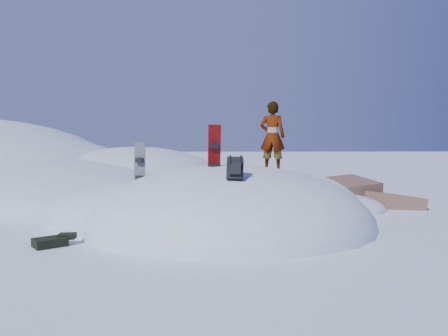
{
  "coord_description": "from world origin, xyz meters",
  "views": [
    {
      "loc": [
        -0.45,
        -10.4,
        2.13
      ],
      "look_at": [
        -0.09,
        0.3,
        1.41
      ],
      "focal_mm": 35.0,
      "sensor_mm": 36.0,
      "label": 1
    }
  ],
  "objects_px": {
    "snowboard_red": "(214,158)",
    "snowboard_dark": "(140,171)",
    "person": "(272,136)",
    "backpack": "(235,169)"
  },
  "relations": [
    {
      "from": "backpack",
      "to": "person",
      "type": "bearing_deg",
      "value": 68.66
    },
    {
      "from": "snowboard_red",
      "to": "snowboard_dark",
      "type": "height_order",
      "value": "snowboard_red"
    },
    {
      "from": "snowboard_red",
      "to": "snowboard_dark",
      "type": "bearing_deg",
      "value": 150.94
    },
    {
      "from": "snowboard_dark",
      "to": "person",
      "type": "xyz_separation_m",
      "value": [
        3.25,
        0.15,
        0.84
      ]
    },
    {
      "from": "person",
      "to": "snowboard_red",
      "type": "bearing_deg",
      "value": 40.45
    },
    {
      "from": "snowboard_dark",
      "to": "person",
      "type": "distance_m",
      "value": 3.36
    },
    {
      "from": "backpack",
      "to": "snowboard_dark",
      "type": "bearing_deg",
      "value": 150.78
    },
    {
      "from": "snowboard_dark",
      "to": "person",
      "type": "relative_size",
      "value": 0.84
    },
    {
      "from": "snowboard_red",
      "to": "backpack",
      "type": "distance_m",
      "value": 1.3
    },
    {
      "from": "snowboard_red",
      "to": "snowboard_dark",
      "type": "distance_m",
      "value": 1.89
    }
  ]
}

